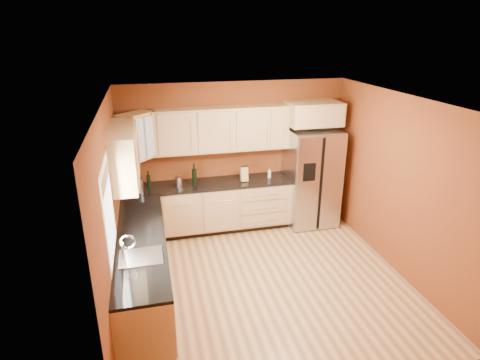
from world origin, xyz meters
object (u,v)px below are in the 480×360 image
object	(u,v)px
knife_block	(244,174)
soap_dispenser	(269,173)
wine_bottle_a	(194,174)
canister_left	(140,185)
refrigerator	(311,177)

from	to	relation	value
knife_block	soap_dispenser	distance (m)	0.48
wine_bottle_a	canister_left	bearing A→B (deg)	-174.88
refrigerator	canister_left	distance (m)	3.04
refrigerator	wine_bottle_a	distance (m)	2.13
refrigerator	soap_dispenser	size ratio (longest dim) A/B	10.61
wine_bottle_a	knife_block	distance (m)	0.87
refrigerator	canister_left	xyz separation A→B (m)	(-3.04, 0.00, 0.13)
refrigerator	knife_block	world-z (taller)	refrigerator
canister_left	knife_block	xyz separation A→B (m)	(1.78, 0.03, 0.02)
wine_bottle_a	knife_block	world-z (taller)	wine_bottle_a
refrigerator	knife_block	bearing A→B (deg)	178.36
refrigerator	knife_block	size ratio (longest dim) A/B	7.20
canister_left	knife_block	distance (m)	1.78
canister_left	knife_block	bearing A→B (deg)	1.10
soap_dispenser	knife_block	bearing A→B (deg)	-175.24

